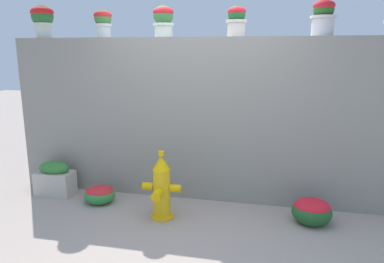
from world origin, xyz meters
TOP-DOWN VIEW (x-y plane):
  - ground_plane at (0.00, 0.00)m, footprint 24.00×24.00m
  - stone_wall at (0.00, 1.05)m, footprint 5.05×0.32m
  - potted_plant_0 at (-2.21, 1.08)m, footprint 0.30×0.30m
  - potted_plant_1 at (-1.34, 1.09)m, footprint 0.23×0.23m
  - potted_plant_2 at (-0.50, 1.01)m, footprint 0.26×0.26m
  - potted_plant_3 at (0.40, 1.03)m, footprint 0.25×0.25m
  - potted_plant_4 at (1.39, 1.07)m, footprint 0.29×0.29m
  - fire_hydrant at (-0.33, 0.28)m, footprint 0.45×0.37m
  - flower_bush_left at (-1.24, 0.52)m, footprint 0.39×0.35m
  - flower_bush_right at (1.36, 0.51)m, footprint 0.44×0.40m
  - planter_box at (-1.95, 0.65)m, footprint 0.49×0.28m

SIDE VIEW (x-z plane):
  - ground_plane at x=0.00m, z-range 0.00..0.00m
  - flower_bush_left at x=-1.24m, z-range 0.00..0.24m
  - flower_bush_right at x=1.36m, z-range 0.01..0.31m
  - planter_box at x=-1.95m, z-range -0.01..0.46m
  - fire_hydrant at x=-0.33m, z-range -0.04..0.76m
  - stone_wall at x=0.00m, z-range 0.00..2.07m
  - potted_plant_3 at x=0.40m, z-range 2.09..2.45m
  - potted_plant_1 at x=-1.34m, z-range 2.11..2.46m
  - potted_plant_2 at x=-0.50m, z-range 2.10..2.48m
  - potted_plant_4 at x=1.39m, z-range 2.09..2.51m
  - potted_plant_0 at x=-2.21m, z-range 2.12..2.55m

